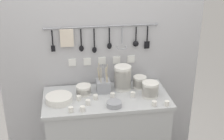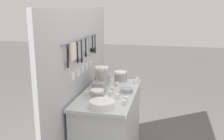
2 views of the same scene
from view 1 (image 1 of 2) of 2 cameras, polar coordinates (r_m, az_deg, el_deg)
counter at (r=3.05m, az=-0.98°, el=-12.72°), size 1.12×0.56×0.95m
back_wall at (r=3.09m, az=-1.84°, el=-2.67°), size 1.92×0.11×1.83m
bowl_stack_tall_left at (r=2.88m, az=1.97°, el=-1.43°), size 0.16×0.16×0.23m
bowl_stack_back_corner at (r=2.79m, az=6.99°, el=-3.54°), size 0.15×0.15×0.14m
bowl_stack_wide_centre at (r=2.95m, az=5.08°, el=-2.21°), size 0.13×0.13×0.11m
bowl_stack_nested_right at (r=2.83m, az=-5.21°, el=-3.65°), size 0.13×0.13×0.09m
plate_stack at (r=2.74m, az=-9.66°, el=-5.21°), size 0.23×0.23×0.06m
steel_mixing_bowl at (r=2.63m, az=0.38°, el=-6.24°), size 0.13×0.13×0.04m
cutlery_caddy at (r=2.86m, az=-1.63°, el=-2.88°), size 0.13×0.13×0.27m
cup_mid_row at (r=2.66m, az=7.73°, el=-6.10°), size 0.04×0.04×0.05m
cup_back_left at (r=2.79m, az=3.84°, el=-4.48°), size 0.04×0.04×0.05m
cup_centre at (r=2.67m, az=-4.42°, el=-5.91°), size 0.04×0.04×0.05m
cup_by_caddy at (r=2.74m, az=-3.04°, el=-4.97°), size 0.04×0.04×0.05m
cup_front_right at (r=2.74m, az=-6.10°, el=-5.10°), size 0.04×0.04×0.05m
cup_beside_plates at (r=2.94m, az=-4.40°, el=-2.89°), size 0.04×0.04×0.05m
cup_edge_near at (r=2.68m, az=9.99°, el=-6.02°), size 0.04×0.04×0.05m
cup_front_left at (r=2.77m, az=0.08°, el=-4.65°), size 0.04×0.04×0.05m
cup_back_right at (r=2.58m, az=-5.41°, el=-7.07°), size 0.04×0.04×0.05m
cup_edge_far at (r=2.58m, az=-7.54°, el=-7.18°), size 0.04×0.04×0.05m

